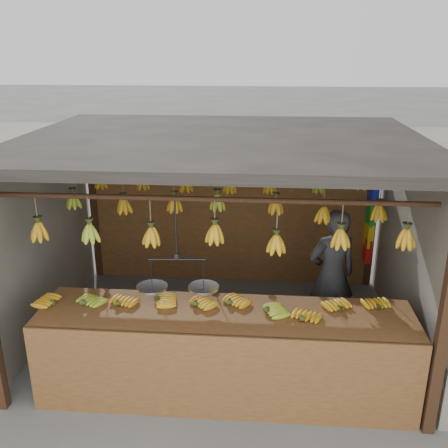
{
  "coord_description": "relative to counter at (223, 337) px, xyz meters",
  "views": [
    {
      "loc": [
        0.45,
        -5.28,
        3.3
      ],
      "look_at": [
        0.0,
        0.3,
        1.3
      ],
      "focal_mm": 40.0,
      "sensor_mm": 36.0,
      "label": 1
    }
  ],
  "objects": [
    {
      "name": "ground",
      "position": [
        -0.12,
        1.23,
        -0.71
      ],
      "size": [
        80.0,
        80.0,
        0.0
      ],
      "primitive_type": "plane",
      "color": "#5B5B57"
    },
    {
      "name": "stall",
      "position": [
        -0.12,
        1.55,
        1.26
      ],
      "size": [
        4.3,
        3.3,
        2.4
      ],
      "color": "black",
      "rests_on": "ground"
    },
    {
      "name": "counter",
      "position": [
        0.0,
        0.0,
        0.0
      ],
      "size": [
        3.63,
        0.82,
        0.96
      ],
      "color": "brown",
      "rests_on": "ground"
    },
    {
      "name": "hanging_bananas",
      "position": [
        -0.11,
        1.23,
        0.9
      ],
      "size": [
        3.62,
        2.22,
        0.39
      ],
      "color": "#C88B15",
      "rests_on": "ground"
    },
    {
      "name": "balance_scale",
      "position": [
        -0.46,
        0.23,
        0.43
      ],
      "size": [
        0.79,
        0.33,
        0.91
      ],
      "color": "black",
      "rests_on": "ground"
    },
    {
      "name": "vendor",
      "position": [
        1.16,
        1.26,
        0.08
      ],
      "size": [
        0.67,
        0.53,
        1.6
      ],
      "primitive_type": "imported",
      "rotation": [
        0.0,
        0.0,
        3.43
      ],
      "color": "#262628",
      "rests_on": "ground"
    },
    {
      "name": "bag_bundles",
      "position": [
        1.82,
        2.58,
        0.3
      ],
      "size": [
        0.08,
        0.26,
        1.18
      ],
      "color": "#1426BF",
      "rests_on": "ground"
    }
  ]
}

